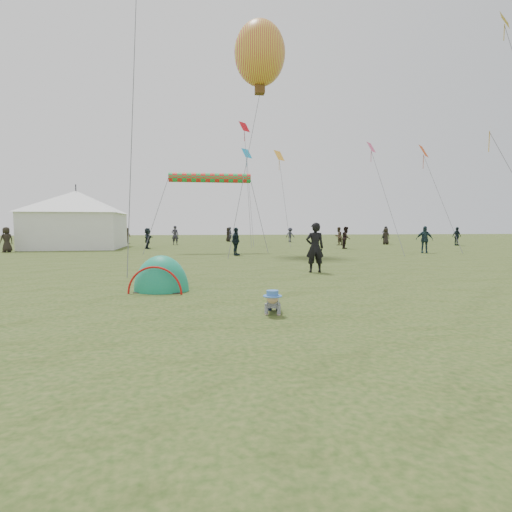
{
  "coord_description": "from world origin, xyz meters",
  "views": [
    {
      "loc": [
        -1.89,
        -8.44,
        1.81
      ],
      "look_at": [
        -0.42,
        2.01,
        1.0
      ],
      "focal_mm": 28.0,
      "sensor_mm": 36.0,
      "label": 1
    }
  ],
  "objects": [
    {
      "name": "crowd_person_6",
      "position": [
        -4.22,
        29.88,
        0.9
      ],
      "size": [
        0.7,
        0.5,
        1.8
      ],
      "primitive_type": "imported",
      "rotation": [
        0.0,
        0.0,
        3.03
      ],
      "color": "#2C2A36",
      "rests_on": "ground"
    },
    {
      "name": "crowd_person_7",
      "position": [
        10.71,
        26.77,
        0.83
      ],
      "size": [
        1.01,
        0.94,
        1.67
      ],
      "primitive_type": "imported",
      "rotation": [
        0.0,
        0.0,
        3.63
      ],
      "color": "#423328",
      "rests_on": "ground"
    },
    {
      "name": "diamond_kite_4",
      "position": [
        2.6,
        29.84,
        8.66
      ],
      "size": [
        1.1,
        1.1,
        0.9
      ],
      "primitive_type": "plane",
      "rotation": [
        1.05,
        0.0,
        0.79
      ],
      "color": "#179FDF"
    },
    {
      "name": "crowd_person_10",
      "position": [
        -14.92,
        20.74,
        0.86
      ],
      "size": [
        0.95,
        0.99,
        1.71
      ],
      "primitive_type": "imported",
      "rotation": [
        0.0,
        0.0,
        4.02
      ],
      "color": "black",
      "rests_on": "ground"
    },
    {
      "name": "crowd_person_0",
      "position": [
        1.44,
        35.9,
        0.82
      ],
      "size": [
        0.43,
        0.62,
        1.65
      ],
      "primitive_type": "imported",
      "rotation": [
        0.0,
        0.0,
        1.63
      ],
      "color": "#262530",
      "rests_on": "ground"
    },
    {
      "name": "crowd_person_11",
      "position": [
        -5.96,
        23.7,
        0.81
      ],
      "size": [
        0.63,
        1.55,
        1.63
      ],
      "primitive_type": "imported",
      "rotation": [
        0.0,
        0.0,
        1.47
      ],
      "color": "black",
      "rests_on": "ground"
    },
    {
      "name": "crowd_person_12",
      "position": [
        16.6,
        29.5,
        0.87
      ],
      "size": [
        0.7,
        0.53,
        1.74
      ],
      "primitive_type": "imported",
      "rotation": [
        0.0,
        0.0,
        2.95
      ],
      "color": "black",
      "rests_on": "ground"
    },
    {
      "name": "diamond_kite_0",
      "position": [
        2.24,
        28.57,
        10.81
      ],
      "size": [
        1.11,
        1.11,
        0.91
      ],
      "primitive_type": "plane",
      "rotation": [
        1.05,
        0.0,
        0.79
      ],
      "color": "red"
    },
    {
      "name": "crowd_person_5",
      "position": [
        -15.08,
        29.73,
        0.8
      ],
      "size": [
        1.54,
        0.71,
        1.6
      ],
      "primitive_type": "imported",
      "rotation": [
        0.0,
        0.0,
        0.16
      ],
      "color": "#263443",
      "rests_on": "ground"
    },
    {
      "name": "diamond_kite_1",
      "position": [
        14.12,
        11.38,
        12.59
      ],
      "size": [
        0.89,
        0.89,
        0.72
      ],
      "primitive_type": "plane",
      "rotation": [
        1.05,
        0.0,
        0.79
      ],
      "color": "gold"
    },
    {
      "name": "diamond_kite_5",
      "position": [
        9.98,
        18.38,
        7.24
      ],
      "size": [
        0.86,
        0.86,
        0.71
      ],
      "primitive_type": "plane",
      "rotation": [
        1.05,
        0.0,
        0.79
      ],
      "color": "#E64F7F"
    },
    {
      "name": "crowd_person_8",
      "position": [
        0.25,
        15.61,
        0.85
      ],
      "size": [
        0.83,
        1.07,
        1.69
      ],
      "primitive_type": "imported",
      "rotation": [
        0.0,
        0.0,
        1.08
      ],
      "color": "black",
      "rests_on": "ground"
    },
    {
      "name": "crowd_person_13",
      "position": [
        9.4,
        21.37,
        0.86
      ],
      "size": [
        1.01,
        1.06,
        1.73
      ],
      "primitive_type": "imported",
      "rotation": [
        0.0,
        0.0,
        0.98
      ],
      "color": "black",
      "rests_on": "ground"
    },
    {
      "name": "crowd_person_4",
      "position": [
        1.28,
        36.72,
        0.8
      ],
      "size": [
        0.86,
        0.93,
        1.6
      ],
      "primitive_type": "imported",
      "rotation": [
        0.0,
        0.0,
        0.97
      ],
      "color": "black",
      "rests_on": "ground"
    },
    {
      "name": "event_marquee",
      "position": [
        -11.56,
        24.97,
        2.44
      ],
      "size": [
        7.32,
        7.32,
        4.88
      ],
      "primitive_type": null,
      "rotation": [
        0.0,
        0.0,
        0.03
      ],
      "color": "white",
      "rests_on": "ground"
    },
    {
      "name": "ground",
      "position": [
        0.0,
        0.0,
        0.0
      ],
      "size": [
        140.0,
        140.0,
        0.0
      ],
      "primitive_type": "plane",
      "color": "#203D11"
    },
    {
      "name": "diamond_kite_7",
      "position": [
        14.95,
        20.18,
        7.44
      ],
      "size": [
        1.11,
        1.11,
        0.91
      ],
      "primitive_type": "plane",
      "rotation": [
        1.05,
        0.0,
        0.79
      ],
      "color": "#D2400D"
    },
    {
      "name": "popup_tent",
      "position": [
        -2.97,
        2.79,
        0.0
      ],
      "size": [
        1.77,
        1.57,
        1.97
      ],
      "primitive_type": "ellipsoid",
      "rotation": [
        0.0,
        0.0,
        -0.22
      ],
      "color": "#0C8870",
      "rests_on": "ground"
    },
    {
      "name": "crowd_person_2",
      "position": [
        21.21,
        24.88,
        0.84
      ],
      "size": [
        1.06,
        0.65,
        1.68
      ],
      "primitive_type": "imported",
      "rotation": [
        0.0,
        0.0,
        0.26
      ],
      "color": "black",
      "rests_on": "ground"
    },
    {
      "name": "crawling_toddler",
      "position": [
        -0.42,
        -0.49,
        0.26
      ],
      "size": [
        0.63,
        0.78,
        0.53
      ],
      "primitive_type": null,
      "rotation": [
        0.0,
        0.0,
        -0.24
      ],
      "color": "black",
      "rests_on": "ground"
    },
    {
      "name": "diamond_kite_8",
      "position": [
        5.68,
        29.5,
        8.47
      ],
      "size": [
        1.19,
        1.19,
        0.97
      ],
      "primitive_type": "plane",
      "rotation": [
        1.05,
        0.0,
        0.79
      ],
      "color": "#FEAC2D"
    },
    {
      "name": "crowd_person_1",
      "position": [
        -9.07,
        32.62,
        0.79
      ],
      "size": [
        0.97,
        0.95,
        1.58
      ],
      "primitive_type": "imported",
      "rotation": [
        0.0,
        0.0,
        2.44
      ],
      "color": "#403226",
      "rests_on": "ground"
    },
    {
      "name": "crowd_person_15",
      "position": [
        7.9,
        34.33,
        0.79
      ],
      "size": [
        1.14,
        1.13,
        1.58
      ],
      "primitive_type": "imported",
      "rotation": [
        0.0,
        0.0,
        2.38
      ],
      "color": "#262732",
      "rests_on": "ground"
    },
    {
      "name": "crowd_person_16",
      "position": [
        15.74,
        27.65,
        0.8
      ],
      "size": [
        0.79,
        0.52,
        1.6
      ],
      "primitive_type": "imported",
      "rotation": [
        0.0,
        0.0,
        3.13
      ],
      "color": "black",
      "rests_on": "ground"
    },
    {
      "name": "standing_adult",
      "position": [
        2.49,
        6.42,
        0.96
      ],
      "size": [
        0.73,
        0.51,
        1.92
      ],
      "primitive_type": "imported",
      "rotation": [
        0.0,
        0.0,
        3.07
      ],
      "color": "black",
      "rests_on": "ground"
    },
    {
      "name": "balloon_kite",
      "position": [
        2.11,
        18.23,
        12.78
      ],
      "size": [
        3.33,
        3.33,
        4.66
      ],
      "primitive_type": null,
      "color": "yellow"
    },
    {
      "name": "diamond_kite_2",
      "position": [
        13.92,
        11.88,
        7.26
      ],
      "size": [
        1.19,
        1.19,
        0.97
      ],
      "primitive_type": "plane",
      "rotation": [
        1.05,
        0.0,
        0.79
      ],
      "color": "#FFAF1F"
    },
    {
      "name": "rainbow_tube_kite",
      "position": [
        -1.18,
        18.9,
        5.02
      ],
      "size": [
        5.47,
        0.64,
        0.64
      ],
      "primitive_type": "cylinder",
      "rotation": [
        0.0,
        1.57,
        0.0
      ],
      "color": "red"
    },
    {
      "name": "crowd_person_14",
      "position": [
        12.72,
        15.96,
        0.89
      ],
      "size": [
        1.12,
        0.84,
        1.77
      ],
      "primitive_type": "imported",
      "rotation": [
        0.0,
        0.0,
        5.84
      ],
      "color": "#20353D",
      "rests_on": "ground"
    }
  ]
}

